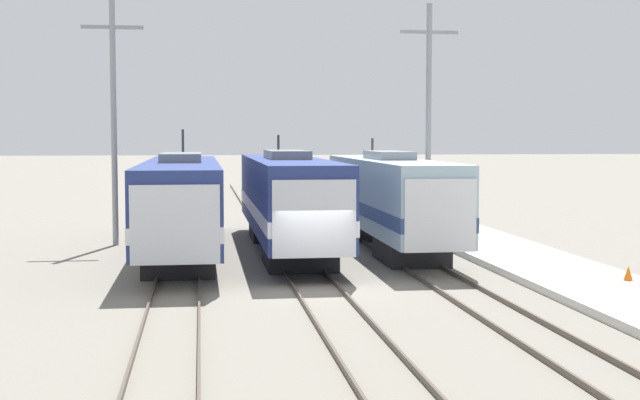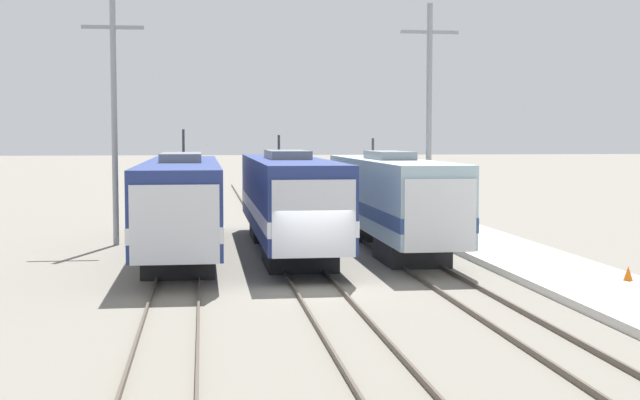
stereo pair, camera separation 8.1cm
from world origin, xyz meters
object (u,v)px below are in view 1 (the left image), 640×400
locomotive_far_right (391,200)px  catenary_tower_left (114,114)px  traffic_cone (628,273)px  catenary_tower_right (429,115)px  locomotive_far_left (181,203)px  locomotive_center (288,200)px

locomotive_far_right → catenary_tower_left: size_ratio=1.53×
catenary_tower_left → traffic_cone: 22.90m
locomotive_far_right → catenary_tower_right: bearing=53.7°
locomotive_far_left → traffic_cone: 17.61m
locomotive_far_right → locomotive_center: bearing=-179.5°
locomotive_far_right → locomotive_far_left: bearing=-177.2°
catenary_tower_right → locomotive_center: bearing=-153.5°
locomotive_center → catenary_tower_right: size_ratio=1.67×
locomotive_far_right → catenary_tower_left: 12.89m
catenary_tower_right → traffic_cone: catenary_tower_right is taller
locomotive_far_left → catenary_tower_right: size_ratio=1.78×
catenary_tower_left → traffic_cone: size_ratio=23.50×
locomotive_center → locomotive_far_left: bearing=-174.9°
catenary_tower_left → catenary_tower_right: same height
catenary_tower_right → locomotive_far_right: bearing=-126.3°
locomotive_far_right → traffic_cone: 11.95m
locomotive_far_right → catenary_tower_left: catenary_tower_left is taller
locomotive_center → catenary_tower_left: catenary_tower_left is taller
locomotive_far_left → traffic_cone: (14.38, -10.02, -1.66)m
locomotive_far_left → locomotive_far_right: size_ratio=1.17×
locomotive_far_left → catenary_tower_left: (-3.01, 3.86, 3.70)m
catenary_tower_left → catenary_tower_right: bearing=0.0°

